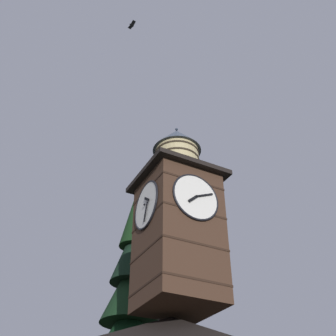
% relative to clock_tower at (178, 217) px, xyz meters
% --- Properties ---
extents(clock_tower, '(4.04, 4.04, 10.20)m').
position_rel_clock_tower_xyz_m(clock_tower, '(0.00, 0.00, 0.00)').
color(clock_tower, '#422B1E').
rests_on(clock_tower, building_main).
extents(flying_bird_high, '(0.29, 0.66, 0.15)m').
position_rel_clock_tower_xyz_m(flying_bird_high, '(3.55, 1.13, 11.44)').
color(flying_bird_high, black).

